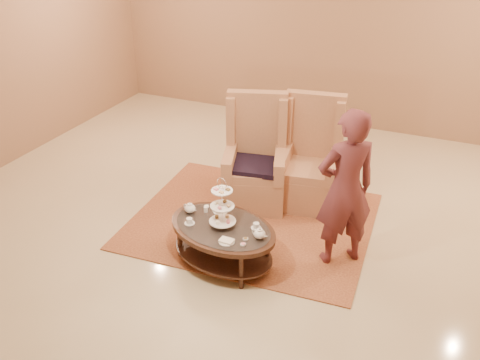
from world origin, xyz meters
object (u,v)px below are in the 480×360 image
at_px(armchair_left, 255,167).
at_px(person, 345,189).
at_px(armchair_right, 310,168).
at_px(tea_table, 223,233).

bearing_deg(armchair_left, person, -49.97).
height_order(armchair_right, person, person).
xyz_separation_m(tea_table, person, (1.12, 0.54, 0.49)).
relative_size(armchair_left, armchair_right, 1.01).
bearing_deg(armchair_right, person, -66.85).
bearing_deg(person, tea_table, -13.16).
relative_size(tea_table, armchair_left, 1.01).
relative_size(armchair_right, person, 0.79).
height_order(tea_table, armchair_right, armchair_right).
xyz_separation_m(armchair_left, armchair_right, (0.62, 0.28, -0.01)).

